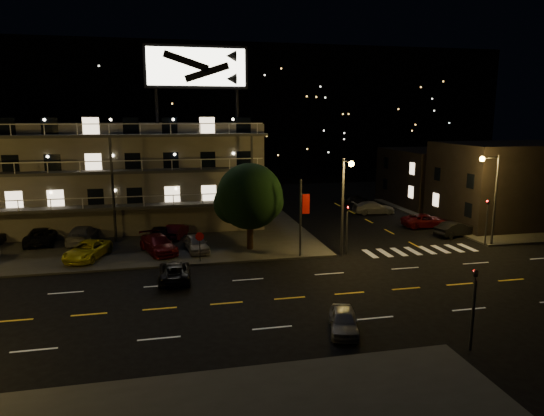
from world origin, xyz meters
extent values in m
plane|color=black|center=(0.00, 0.00, 0.00)|extent=(140.00, 140.00, 0.00)
cube|color=#383936|center=(-14.00, 20.00, 0.07)|extent=(44.00, 24.00, 0.15)
cube|color=#383936|center=(30.00, 20.00, 0.07)|extent=(16.00, 24.00, 0.15)
cube|color=gray|center=(-10.00, 24.00, 5.00)|extent=(28.00, 12.00, 10.00)
cube|color=gray|center=(-10.00, 24.00, 10.25)|extent=(28.00, 12.00, 0.50)
cube|color=#383936|center=(-10.00, 17.10, 3.15)|extent=(28.00, 1.80, 0.25)
cube|color=#383936|center=(-10.00, 17.10, 6.35)|extent=(28.00, 1.80, 0.25)
cube|color=#383936|center=(-10.00, 17.10, 9.55)|extent=(28.00, 1.80, 0.25)
cylinder|color=black|center=(-6.00, 22.00, 12.25)|extent=(0.36, 0.36, 3.50)
cylinder|color=black|center=(2.00, 22.00, 12.25)|extent=(0.36, 0.36, 3.50)
cube|color=black|center=(-2.00, 22.00, 16.00)|extent=(10.20, 0.50, 4.20)
cube|color=white|center=(-2.00, 21.70, 16.00)|extent=(9.60, 0.06, 3.60)
cube|color=black|center=(30.00, 16.00, 4.25)|extent=(14.00, 10.00, 8.50)
cube|color=black|center=(30.00, 28.00, 3.50)|extent=(14.00, 12.00, 7.00)
cube|color=black|center=(0.00, 70.00, 12.00)|extent=(120.00, 20.00, 24.00)
cylinder|color=#2D2D30|center=(8.50, 8.30, 4.00)|extent=(0.20, 0.20, 8.00)
cylinder|color=#2D2D30|center=(8.50, 7.50, 7.80)|extent=(0.12, 1.80, 0.12)
sphere|color=yellow|center=(8.50, 6.70, 7.70)|extent=(0.44, 0.44, 0.44)
cylinder|color=#2D2D30|center=(22.50, 8.30, 4.00)|extent=(0.20, 0.20, 8.00)
cylinder|color=#2D2D30|center=(21.70, 8.30, 7.80)|extent=(1.80, 0.12, 0.12)
sphere|color=yellow|center=(20.90, 8.30, 7.70)|extent=(0.44, 0.44, 0.44)
cylinder|color=#2D2D30|center=(9.00, 8.50, 1.80)|extent=(0.14, 0.14, 3.60)
imported|color=black|center=(9.00, 8.50, 4.10)|extent=(0.20, 0.16, 1.00)
sphere|color=#FF0C0C|center=(9.00, 8.38, 4.00)|extent=(0.14, 0.14, 0.14)
cylinder|color=#2D2D30|center=(9.00, -8.50, 1.80)|extent=(0.14, 0.14, 3.60)
imported|color=black|center=(9.00, -8.50, 4.10)|extent=(0.20, 0.16, 1.00)
sphere|color=#FF0C0C|center=(9.00, -8.38, 4.00)|extent=(0.14, 0.14, 0.14)
cylinder|color=#2D2D30|center=(22.00, 8.50, 1.80)|extent=(0.14, 0.14, 3.60)
imported|color=black|center=(22.00, 8.50, 4.10)|extent=(0.16, 0.20, 1.00)
sphere|color=#FF0C0C|center=(21.88, 8.50, 4.00)|extent=(0.14, 0.14, 0.14)
cylinder|color=#2D2D30|center=(5.00, 8.40, 3.20)|extent=(0.16, 0.16, 6.40)
cube|color=red|center=(5.45, 8.40, 4.40)|extent=(0.60, 0.04, 1.60)
cylinder|color=#2D2D30|center=(-3.00, 8.60, 1.10)|extent=(0.08, 0.08, 2.20)
cylinder|color=red|center=(-3.00, 8.55, 2.15)|extent=(0.91, 0.04, 0.91)
cylinder|color=black|center=(1.43, 11.44, 1.44)|extent=(0.54, 0.54, 2.58)
sphere|color=black|center=(1.43, 11.44, 4.66)|extent=(5.58, 5.58, 5.58)
sphere|color=black|center=(0.14, 11.87, 4.01)|extent=(3.44, 3.44, 3.44)
sphere|color=black|center=(2.61, 11.01, 4.23)|extent=(3.22, 3.22, 3.22)
imported|color=yellow|center=(-11.67, 11.21, 0.84)|extent=(3.72, 5.42, 1.38)
imported|color=#550C12|center=(-6.20, 11.80, 0.87)|extent=(3.60, 5.38, 1.45)
imported|color=gray|center=(-3.11, 11.50, 0.84)|extent=(2.26, 4.24, 1.37)
imported|color=black|center=(-16.36, 17.02, 0.87)|extent=(2.75, 5.34, 1.44)
imported|color=gray|center=(-12.79, 16.40, 0.92)|extent=(2.57, 5.47, 1.54)
imported|color=black|center=(-6.13, 15.38, 0.89)|extent=(1.85, 4.40, 1.49)
imported|color=#550C12|center=(-4.66, 16.52, 0.80)|extent=(2.58, 4.19, 1.30)
imported|color=black|center=(21.34, 12.07, 0.70)|extent=(4.46, 2.49, 1.39)
imported|color=#550C12|center=(20.54, 16.05, 0.68)|extent=(5.08, 2.66, 1.37)
imported|color=gray|center=(18.13, 23.64, 0.72)|extent=(5.06, 2.34, 1.43)
imported|color=black|center=(18.23, 29.86, 0.65)|extent=(4.07, 2.52, 1.29)
imported|color=gray|center=(3.62, -5.22, 0.61)|extent=(2.40, 3.86, 1.23)
imported|color=black|center=(-5.03, 5.05, 0.64)|extent=(2.24, 4.67, 1.28)
camera|label=1|loc=(-5.23, -28.02, 11.39)|focal=32.00mm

